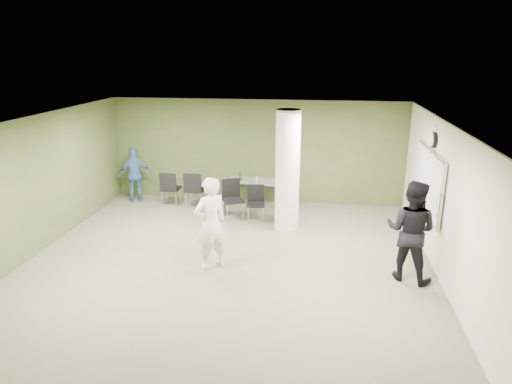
% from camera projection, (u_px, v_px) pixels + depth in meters
% --- Properties ---
extents(floor, '(8.00, 8.00, 0.00)m').
position_uv_depth(floor, '(228.00, 262.00, 9.10)').
color(floor, '#535241').
rests_on(floor, ground).
extents(ceiling, '(8.00, 8.00, 0.00)m').
position_uv_depth(ceiling, '(225.00, 122.00, 8.26)').
color(ceiling, white).
rests_on(ceiling, wall_back).
extents(wall_back, '(8.00, 2.80, 0.02)m').
position_uv_depth(wall_back, '(257.00, 151.00, 12.46)').
color(wall_back, '#3B4F25').
rests_on(wall_back, floor).
extents(wall_left, '(0.02, 8.00, 2.80)m').
position_uv_depth(wall_left, '(33.00, 187.00, 9.23)').
color(wall_left, '#3B4F25').
rests_on(wall_left, floor).
extents(wall_right_cream, '(0.02, 8.00, 2.80)m').
position_uv_depth(wall_right_cream, '(446.00, 205.00, 8.13)').
color(wall_right_cream, beige).
rests_on(wall_right_cream, floor).
extents(column, '(0.56, 0.56, 2.80)m').
position_uv_depth(column, '(287.00, 171.00, 10.43)').
color(column, silver).
rests_on(column, floor).
extents(whiteboard, '(0.05, 2.30, 1.30)m').
position_uv_depth(whiteboard, '(428.00, 181.00, 9.25)').
color(whiteboard, silver).
rests_on(whiteboard, wall_right_cream).
extents(wall_clock, '(0.06, 0.32, 0.32)m').
position_uv_depth(wall_clock, '(433.00, 140.00, 9.00)').
color(wall_clock, black).
rests_on(wall_clock, wall_right_cream).
extents(folding_table, '(1.54, 0.80, 0.95)m').
position_uv_depth(folding_table, '(255.00, 182.00, 12.25)').
color(folding_table, gray).
rests_on(folding_table, floor).
extents(wastebasket, '(0.28, 0.28, 0.32)m').
position_uv_depth(wastebasket, '(220.00, 209.00, 11.68)').
color(wastebasket, '#4C4C4C').
rests_on(wastebasket, floor).
extents(chair_back_left, '(0.48, 0.48, 0.95)m').
position_uv_depth(chair_back_left, '(170.00, 186.00, 12.21)').
color(chair_back_left, black).
rests_on(chair_back_left, floor).
extents(chair_back_right, '(0.51, 0.51, 0.99)m').
position_uv_depth(chair_back_right, '(194.00, 187.00, 12.04)').
color(chair_back_right, black).
rests_on(chair_back_right, floor).
extents(chair_table_left, '(0.64, 0.64, 0.97)m').
position_uv_depth(chair_table_left, '(232.00, 195.00, 11.39)').
color(chair_table_left, black).
rests_on(chair_table_left, floor).
extents(chair_table_right, '(0.49, 0.49, 0.87)m').
position_uv_depth(chair_table_right, '(256.00, 200.00, 11.25)').
color(chair_table_right, black).
rests_on(chair_table_right, floor).
extents(woman_white, '(0.78, 0.77, 1.82)m').
position_uv_depth(woman_white, '(211.00, 224.00, 8.62)').
color(woman_white, white).
rests_on(woman_white, floor).
extents(man_black, '(1.13, 1.03, 1.88)m').
position_uv_depth(man_black, '(411.00, 231.00, 8.19)').
color(man_black, black).
rests_on(man_black, floor).
extents(man_blue, '(0.97, 0.73, 1.53)m').
position_uv_depth(man_blue, '(135.00, 175.00, 12.53)').
color(man_blue, '#3A6390').
rests_on(man_blue, floor).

